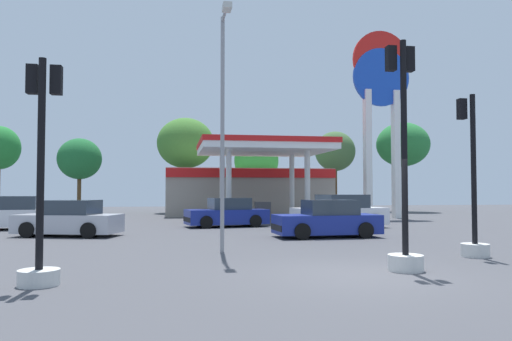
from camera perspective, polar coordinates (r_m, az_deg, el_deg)
name	(u,v)px	position (r m, az deg, el deg)	size (l,w,h in m)	color
ground_plane	(361,274)	(10.97, 12.07, -11.70)	(90.00, 90.00, 0.00)	#47474C
gas_station	(248,188)	(35.30, -0.94, -1.99)	(11.59, 13.44, 4.71)	gray
station_pole_sign	(381,100)	(33.05, 14.33, 7.98)	(3.77, 0.56, 12.13)	white
car_0	(12,214)	(25.27, -26.50, -4.57)	(4.43, 2.27, 1.53)	black
car_1	(227,214)	(24.33, -3.38, -5.02)	(4.19, 2.33, 1.42)	black
car_2	(69,220)	(20.66, -20.87, -5.37)	(4.25, 2.68, 1.41)	black
car_3	(327,220)	(19.17, 8.24, -5.73)	(4.07, 1.98, 1.43)	black
car_4	(340,213)	(23.97, 9.71, -4.85)	(4.73, 2.73, 1.59)	black
traffic_signal_0	(404,197)	(11.55, 16.81, -2.93)	(0.78, 0.78, 5.21)	silver
traffic_signal_1	(473,213)	(14.61, 23.89, -4.54)	(0.74, 0.74, 4.42)	silver
traffic_signal_3	(41,207)	(10.26, -23.72, -3.88)	(0.76, 0.76, 4.34)	silver
tree_1	(80,159)	(39.61, -19.79, 1.26)	(3.27, 3.27, 5.74)	brown
tree_2	(185,143)	(40.04, -8.18, 3.13)	(4.55, 4.55, 7.62)	brown
tree_3	(256,161)	(39.23, 0.04, 1.13)	(3.54, 3.54, 6.03)	brown
tree_4	(335,152)	(42.15, 9.16, 2.17)	(3.40, 3.40, 6.77)	brown
tree_5	(403,145)	(43.16, 16.69, 2.89)	(4.41, 4.41, 7.49)	brown
corner_streetlamp	(223,109)	(14.34, -3.83, 7.18)	(0.24, 1.48, 6.92)	gray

